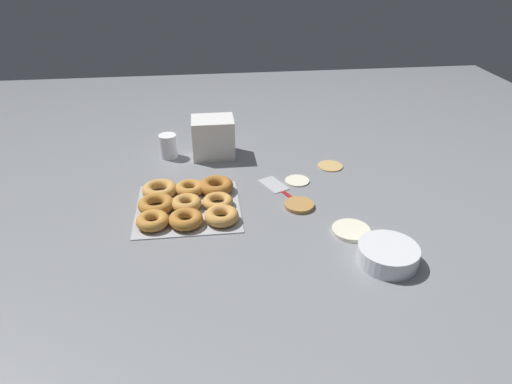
{
  "coord_description": "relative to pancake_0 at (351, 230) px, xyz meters",
  "views": [
    {
      "loc": [
        1.23,
        -0.23,
        0.75
      ],
      "look_at": [
        0.01,
        -0.09,
        0.04
      ],
      "focal_mm": 32.0,
      "sensor_mm": 36.0,
      "label": 1
    }
  ],
  "objects": [
    {
      "name": "container_stack",
      "position": [
        -0.56,
        -0.37,
        0.07
      ],
      "size": [
        0.13,
        0.16,
        0.15
      ],
      "color": "white",
      "rests_on": "ground_plane"
    },
    {
      "name": "pancake_2",
      "position": [
        -0.15,
        -0.12,
        0.0
      ],
      "size": [
        0.09,
        0.09,
        0.01
      ],
      "primitive_type": "cylinder",
      "color": "#B27F42",
      "rests_on": "ground_plane"
    },
    {
      "name": "pancake_3",
      "position": [
        -0.32,
        -0.09,
        -0.0
      ],
      "size": [
        0.08,
        0.08,
        0.01
      ],
      "primitive_type": "cylinder",
      "color": "silver",
      "rests_on": "ground_plane"
    },
    {
      "name": "spatula",
      "position": [
        -0.28,
        -0.17,
        -0.0
      ],
      "size": [
        0.23,
        0.13,
        0.01
      ],
      "rotation": [
        0.0,
        0.0,
        3.58
      ],
      "color": "maroon",
      "rests_on": "ground_plane"
    },
    {
      "name": "batter_bowl",
      "position": [
        0.14,
        0.05,
        0.02
      ],
      "size": [
        0.16,
        0.16,
        0.05
      ],
      "color": "white",
      "rests_on": "ground_plane"
    },
    {
      "name": "donut_tray",
      "position": [
        -0.19,
        -0.47,
        0.01
      ],
      "size": [
        0.31,
        0.32,
        0.04
      ],
      "color": "#ADAFB5",
      "rests_on": "ground_plane"
    },
    {
      "name": "paper_cup",
      "position": [
        -0.57,
        -0.54,
        0.04
      ],
      "size": [
        0.07,
        0.07,
        0.09
      ],
      "color": "white",
      "rests_on": "ground_plane"
    },
    {
      "name": "pancake_1",
      "position": [
        -0.41,
        0.05,
        -0.0
      ],
      "size": [
        0.09,
        0.09,
        0.01
      ],
      "primitive_type": "cylinder",
      "color": "tan",
      "rests_on": "ground_plane"
    },
    {
      "name": "ground_plane",
      "position": [
        -0.2,
        -0.16,
        -0.01
      ],
      "size": [
        3.0,
        3.0,
        0.0
      ],
      "primitive_type": "plane",
      "color": "gray"
    },
    {
      "name": "pancake_0",
      "position": [
        0.0,
        0.0,
        0.0
      ],
      "size": [
        0.11,
        0.11,
        0.01
      ],
      "primitive_type": "cylinder",
      "color": "silver",
      "rests_on": "ground_plane"
    }
  ]
}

